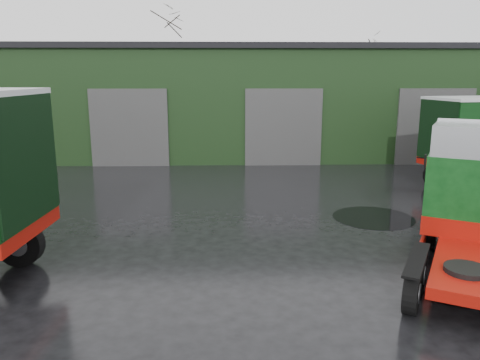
% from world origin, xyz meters
% --- Properties ---
extents(ground, '(100.00, 100.00, 0.00)m').
position_xyz_m(ground, '(0.00, 0.00, 0.00)').
color(ground, black).
extents(warehouse, '(32.40, 12.40, 6.30)m').
position_xyz_m(warehouse, '(2.00, 20.00, 3.16)').
color(warehouse, black).
rests_on(warehouse, ground).
extents(hero_tractor, '(4.88, 6.22, 3.57)m').
position_xyz_m(hero_tractor, '(4.50, -0.52, 1.79)').
color(hero_tractor, '#0F4315').
rests_on(hero_tractor, ground).
extents(tree_back_a, '(4.40, 4.40, 9.50)m').
position_xyz_m(tree_back_a, '(-6.00, 30.00, 4.75)').
color(tree_back_a, black).
rests_on(tree_back_a, ground).
extents(tree_back_b, '(4.40, 4.40, 7.50)m').
position_xyz_m(tree_back_b, '(10.00, 30.00, 3.75)').
color(tree_back_b, black).
rests_on(tree_back_b, ground).
extents(puddle_1, '(2.71, 2.71, 0.01)m').
position_xyz_m(puddle_1, '(3.96, 4.56, 0.00)').
color(puddle_1, black).
rests_on(puddle_1, ground).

